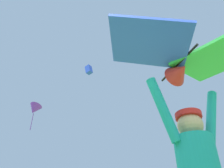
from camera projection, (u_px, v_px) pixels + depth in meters
held_stunt_kite at (181, 58)px, 2.47m from camera, size 1.71×1.08×0.40m
distant_kite_blue_high_left at (89, 70)px, 29.82m from camera, size 1.00×0.98×1.20m
distant_kite_purple_far_center at (34, 109)px, 25.09m from camera, size 1.62×1.43×3.05m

